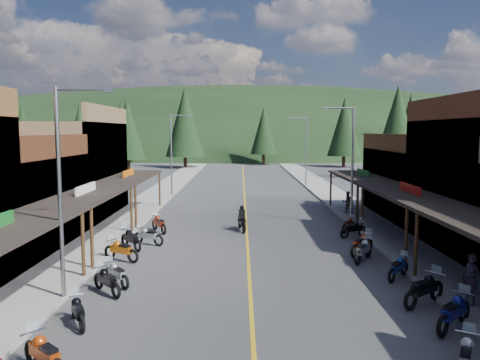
{
  "coord_description": "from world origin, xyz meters",
  "views": [
    {
      "loc": [
        -0.38,
        -23.17,
        6.4
      ],
      "look_at": [
        -0.42,
        9.21,
        3.0
      ],
      "focal_mm": 35.0,
      "sensor_mm": 36.0,
      "label": 1
    }
  ],
  "objects_px": {
    "pine_10": "(128,128)",
    "bike_east_3": "(466,355)",
    "pine_7": "(91,127)",
    "bike_east_10": "(348,224)",
    "pine_5": "(411,123)",
    "bike_west_8": "(131,238)",
    "streetlight_2": "(350,160)",
    "pine_3": "(264,131)",
    "bike_west_6": "(117,273)",
    "pedestrian_east_a": "(471,279)",
    "pine_1": "(122,127)",
    "bike_east_8": "(362,243)",
    "pine_9": "(409,131)",
    "bike_east_7": "(363,249)",
    "streetlight_0": "(63,184)",
    "bike_west_9": "(148,235)",
    "bike_east_5": "(424,288)",
    "bike_west_5": "(107,280)",
    "bike_west_4": "(78,310)",
    "shop_west_3": "(60,170)",
    "shop_east_3": "(431,183)",
    "pine_4": "(344,126)",
    "streetlight_3": "(305,148)",
    "pine_8": "(80,134)",
    "bike_west_7": "(121,249)",
    "bike_east_6": "(398,267)",
    "rider_on_bike": "(242,220)",
    "bike_west_10": "(159,223)",
    "pine_0": "(22,131)",
    "pine_2": "(185,122)",
    "pine_11": "(397,125)",
    "bike_east_4": "(454,310)",
    "pedestrian_east_b": "(347,202)",
    "bike_east_9": "(353,228)"
  },
  "relations": [
    {
      "from": "bike_east_9",
      "to": "rider_on_bike",
      "type": "distance_m",
      "value": 7.01
    },
    {
      "from": "bike_east_10",
      "to": "pedestrian_east_a",
      "type": "xyz_separation_m",
      "value": [
        1.45,
        -12.87,
        0.56
      ]
    },
    {
      "from": "shop_west_3",
      "to": "bike_west_9",
      "type": "relative_size",
      "value": 5.48
    },
    {
      "from": "rider_on_bike",
      "to": "pine_0",
      "type": "bearing_deg",
      "value": 115.85
    },
    {
      "from": "bike_east_8",
      "to": "streetlight_2",
      "type": "bearing_deg",
      "value": 123.55
    },
    {
      "from": "bike_west_9",
      "to": "bike_east_5",
      "type": "relative_size",
      "value": 0.85
    },
    {
      "from": "streetlight_2",
      "to": "bike_west_6",
      "type": "relative_size",
      "value": 4.13
    },
    {
      "from": "pine_10",
      "to": "bike_east_3",
      "type": "bearing_deg",
      "value": -69.09
    },
    {
      "from": "pine_8",
      "to": "bike_east_10",
      "type": "xyz_separation_m",
      "value": [
        28.47,
        -33.92,
        -5.44
      ]
    },
    {
      "from": "pine_1",
      "to": "bike_east_7",
      "type": "distance_m",
      "value": 76.93
    },
    {
      "from": "bike_west_5",
      "to": "bike_west_6",
      "type": "relative_size",
      "value": 1.07
    },
    {
      "from": "bike_east_6",
      "to": "pine_10",
      "type": "bearing_deg",
      "value": 155.06
    },
    {
      "from": "shop_west_3",
      "to": "pine_2",
      "type": "height_order",
      "value": "pine_2"
    },
    {
      "from": "bike_west_8",
      "to": "bike_east_5",
      "type": "relative_size",
      "value": 0.94
    },
    {
      "from": "pine_5",
      "to": "bike_west_8",
      "type": "relative_size",
      "value": 6.34
    },
    {
      "from": "shop_east_3",
      "to": "bike_west_10",
      "type": "height_order",
      "value": "shop_east_3"
    },
    {
      "from": "bike_east_4",
      "to": "pedestrian_east_b",
      "type": "height_order",
      "value": "pedestrian_east_b"
    },
    {
      "from": "bike_west_9",
      "to": "bike_east_6",
      "type": "xyz_separation_m",
      "value": [
        12.05,
        -6.1,
        -0.01
      ]
    },
    {
      "from": "streetlight_2",
      "to": "pine_3",
      "type": "distance_m",
      "value": 58.11
    },
    {
      "from": "pine_9",
      "to": "bike_east_3",
      "type": "relative_size",
      "value": 5.25
    },
    {
      "from": "pine_1",
      "to": "bike_west_9",
      "type": "bearing_deg",
      "value": -74.71
    },
    {
      "from": "bike_east_6",
      "to": "bike_east_8",
      "type": "bearing_deg",
      "value": 138.35
    },
    {
      "from": "bike_west_4",
      "to": "bike_west_9",
      "type": "relative_size",
      "value": 0.94
    },
    {
      "from": "pine_7",
      "to": "bike_east_10",
      "type": "relative_size",
      "value": 6.7
    },
    {
      "from": "streetlight_2",
      "to": "pine_3",
      "type": "relative_size",
      "value": 0.73
    },
    {
      "from": "streetlight_2",
      "to": "bike_east_7",
      "type": "bearing_deg",
      "value": -98.48
    },
    {
      "from": "pine_0",
      "to": "bike_west_8",
      "type": "distance_m",
      "value": 69.33
    },
    {
      "from": "bike_east_7",
      "to": "streetlight_0",
      "type": "bearing_deg",
      "value": -124.01
    },
    {
      "from": "bike_west_8",
      "to": "bike_east_3",
      "type": "bearing_deg",
      "value": -86.73
    },
    {
      "from": "pine_10",
      "to": "pine_11",
      "type": "height_order",
      "value": "pine_11"
    },
    {
      "from": "streetlight_2",
      "to": "bike_east_3",
      "type": "distance_m",
      "value": 19.97
    },
    {
      "from": "shop_east_3",
      "to": "pine_11",
      "type": "height_order",
      "value": "pine_11"
    },
    {
      "from": "pine_3",
      "to": "bike_east_10",
      "type": "height_order",
      "value": "pine_3"
    },
    {
      "from": "pine_11",
      "to": "pine_8",
      "type": "bearing_deg",
      "value": 177.27
    },
    {
      "from": "streetlight_3",
      "to": "pine_0",
      "type": "relative_size",
      "value": 0.73
    },
    {
      "from": "pine_10",
      "to": "pedestrian_east_b",
      "type": "distance_m",
      "value": 46.0
    },
    {
      "from": "bike_west_7",
      "to": "bike_east_5",
      "type": "distance_m",
      "value": 13.93
    },
    {
      "from": "streetlight_3",
      "to": "pine_8",
      "type": "distance_m",
      "value": 30.67
    },
    {
      "from": "bike_west_4",
      "to": "rider_on_bike",
      "type": "bearing_deg",
      "value": 40.51
    },
    {
      "from": "streetlight_3",
      "to": "bike_west_9",
      "type": "height_order",
      "value": "streetlight_3"
    },
    {
      "from": "streetlight_2",
      "to": "pine_7",
      "type": "relative_size",
      "value": 0.64
    },
    {
      "from": "bike_east_7",
      "to": "pine_9",
      "type": "bearing_deg",
      "value": 101.23
    },
    {
      "from": "shop_east_3",
      "to": "pine_4",
      "type": "xyz_separation_m",
      "value": [
        4.25,
        48.7,
        4.7
      ]
    },
    {
      "from": "pine_1",
      "to": "pine_9",
      "type": "height_order",
      "value": "pine_1"
    },
    {
      "from": "shop_west_3",
      "to": "pedestrian_east_a",
      "type": "distance_m",
      "value": 28.36
    },
    {
      "from": "pedestrian_east_a",
      "to": "pine_1",
      "type": "bearing_deg",
      "value": -179.37
    },
    {
      "from": "shop_west_3",
      "to": "pine_9",
      "type": "bearing_deg",
      "value": 41.73
    },
    {
      "from": "pine_4",
      "to": "bike_west_8",
      "type": "xyz_separation_m",
      "value": [
        -24.34,
        -58.32,
        -6.61
      ]
    },
    {
      "from": "pine_11",
      "to": "bike_west_10",
      "type": "relative_size",
      "value": 5.67
    },
    {
      "from": "bike_east_4",
      "to": "streetlight_3",
      "type": "bearing_deg",
      "value": 135.95
    }
  ]
}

